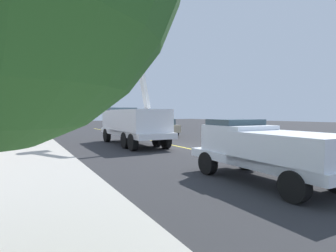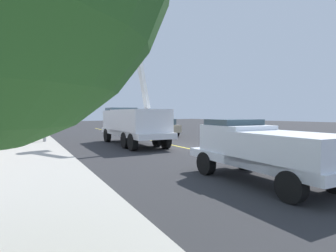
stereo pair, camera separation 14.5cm
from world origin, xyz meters
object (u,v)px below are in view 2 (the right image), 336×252
passing_minivan (161,126)px  traffic_cone_mid_front (138,134)px  traffic_signal_mast (46,62)px  service_pickup_truck (264,149)px  utility_bucket_truck (132,122)px

passing_minivan → traffic_cone_mid_front: 3.73m
passing_minivan → traffic_signal_mast: traffic_signal_mast is taller
service_pickup_truck → traffic_signal_mast: bearing=9.7°
service_pickup_truck → traffic_cone_mid_front: service_pickup_truck is taller
utility_bucket_truck → traffic_signal_mast: bearing=60.7°
utility_bucket_truck → passing_minivan: (4.73, -6.31, -0.65)m
passing_minivan → service_pickup_truck: bearing=152.1°
traffic_signal_mast → service_pickup_truck: bearing=-170.3°
utility_bucket_truck → service_pickup_truck: utility_bucket_truck is taller
service_pickup_truck → passing_minivan: 18.83m
service_pickup_truck → traffic_cone_mid_front: size_ratio=7.17×
passing_minivan → traffic_signal_mast: (-1.91, 11.33, 4.70)m
service_pickup_truck → traffic_cone_mid_front: 16.35m
traffic_cone_mid_front → traffic_signal_mast: 9.47m
utility_bucket_truck → passing_minivan: utility_bucket_truck is taller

